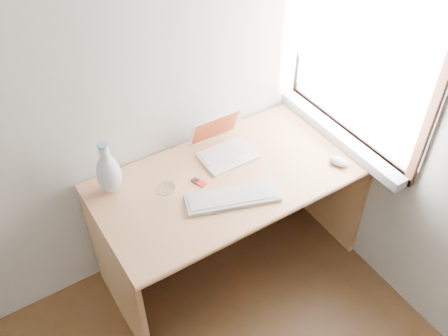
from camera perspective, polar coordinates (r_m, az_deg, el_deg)
window at (r=2.60m, az=14.98°, el=12.27°), size 0.11×0.99×1.10m
desk at (r=2.80m, az=-0.21°, el=-2.98°), size 1.43×0.71×0.75m
laptop at (r=2.69m, az=-0.01°, el=2.52°), size 0.30×0.25×0.20m
external_keyboard at (r=2.46m, az=1.00°, el=-3.40°), size 0.49×0.29×0.02m
mouse at (r=2.71m, az=13.04°, el=0.75°), size 0.10×0.13×0.04m
ipod at (r=2.55m, az=-2.92°, el=-1.61°), size 0.06×0.09×0.01m
cable_coil at (r=2.53m, az=-6.62°, el=-2.29°), size 0.14×0.14×0.01m
remote at (r=2.48m, az=-3.71°, el=-3.27°), size 0.06×0.08×0.01m
vase at (r=2.48m, az=-13.05°, el=-0.55°), size 0.12×0.12×0.31m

